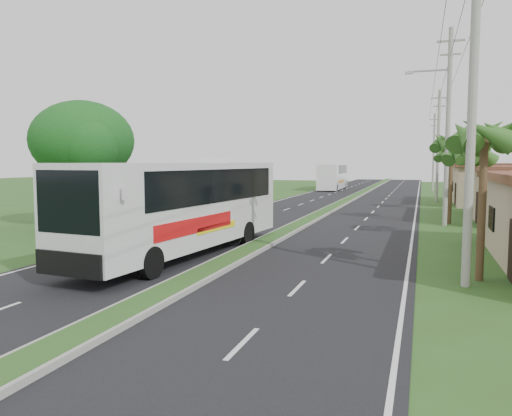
% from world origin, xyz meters
% --- Properties ---
extents(ground, '(180.00, 180.00, 0.00)m').
position_xyz_m(ground, '(0.00, 0.00, 0.00)').
color(ground, '#2C501D').
rests_on(ground, ground).
extents(road_asphalt, '(14.00, 160.00, 0.02)m').
position_xyz_m(road_asphalt, '(0.00, 20.00, 0.01)').
color(road_asphalt, black).
rests_on(road_asphalt, ground).
extents(median_strip, '(1.20, 160.00, 0.18)m').
position_xyz_m(median_strip, '(0.00, 20.00, 0.10)').
color(median_strip, gray).
rests_on(median_strip, ground).
extents(lane_edge_left, '(0.12, 160.00, 0.01)m').
position_xyz_m(lane_edge_left, '(-6.70, 20.00, 0.00)').
color(lane_edge_left, silver).
rests_on(lane_edge_left, ground).
extents(lane_edge_right, '(0.12, 160.00, 0.01)m').
position_xyz_m(lane_edge_right, '(6.70, 20.00, 0.00)').
color(lane_edge_right, silver).
rests_on(lane_edge_right, ground).
extents(shop_far, '(8.60, 11.60, 3.82)m').
position_xyz_m(shop_far, '(14.00, 36.00, 1.93)').
color(shop_far, tan).
rests_on(shop_far, ground).
extents(palm_verge_a, '(2.40, 2.40, 5.45)m').
position_xyz_m(palm_verge_a, '(9.00, 3.00, 4.74)').
color(palm_verge_a, '#473321').
rests_on(palm_verge_a, ground).
extents(palm_verge_b, '(2.40, 2.40, 5.05)m').
position_xyz_m(palm_verge_b, '(9.40, 12.00, 4.36)').
color(palm_verge_b, '#473321').
rests_on(palm_verge_b, ground).
extents(palm_verge_c, '(2.40, 2.40, 5.85)m').
position_xyz_m(palm_verge_c, '(8.80, 19.00, 5.12)').
color(palm_verge_c, '#473321').
rests_on(palm_verge_c, ground).
extents(palm_verge_d, '(2.40, 2.40, 5.25)m').
position_xyz_m(palm_verge_d, '(9.30, 28.00, 4.55)').
color(palm_verge_d, '#473321').
rests_on(palm_verge_d, ground).
extents(shade_tree, '(6.30, 6.00, 7.54)m').
position_xyz_m(shade_tree, '(-12.11, 10.02, 5.03)').
color(shade_tree, '#473321').
rests_on(shade_tree, ground).
extents(utility_pole_a, '(1.60, 0.28, 11.00)m').
position_xyz_m(utility_pole_a, '(8.50, 2.00, 5.67)').
color(utility_pole_a, gray).
rests_on(utility_pole_a, ground).
extents(utility_pole_b, '(3.20, 0.28, 12.00)m').
position_xyz_m(utility_pole_b, '(8.47, 18.00, 6.26)').
color(utility_pole_b, gray).
rests_on(utility_pole_b, ground).
extents(utility_pole_c, '(1.60, 0.28, 11.00)m').
position_xyz_m(utility_pole_c, '(8.50, 38.00, 5.67)').
color(utility_pole_c, gray).
rests_on(utility_pole_c, ground).
extents(utility_pole_d, '(1.60, 0.28, 10.50)m').
position_xyz_m(utility_pole_d, '(8.50, 58.00, 5.42)').
color(utility_pole_d, gray).
rests_on(utility_pole_d, ground).
extents(coach_bus_main, '(3.97, 13.24, 4.21)m').
position_xyz_m(coach_bus_main, '(-2.31, 3.96, 2.32)').
color(coach_bus_main, silver).
rests_on(coach_bus_main, ground).
extents(coach_bus_far, '(3.04, 12.39, 3.59)m').
position_xyz_m(coach_bus_far, '(-5.04, 56.40, 2.04)').
color(coach_bus_far, white).
rests_on(coach_bus_far, ground).
extents(motorcyclist, '(1.97, 0.93, 2.31)m').
position_xyz_m(motorcyclist, '(-1.74, 6.53, 0.82)').
color(motorcyclist, black).
rests_on(motorcyclist, ground).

